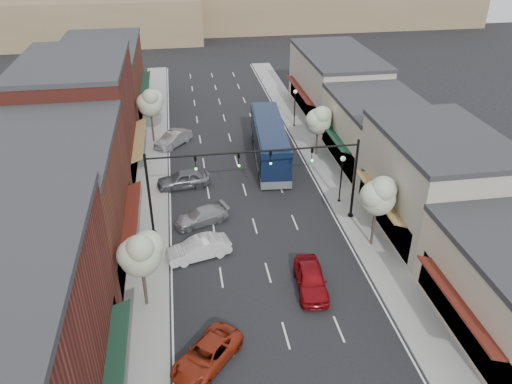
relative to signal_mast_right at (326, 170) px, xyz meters
name	(u,v)px	position (x,y,z in m)	size (l,w,h in m)	color
ground	(273,291)	(-5.62, -8.00, -4.62)	(160.00, 160.00, 0.00)	black
sidewalk_left	(152,173)	(-14.02, 10.50, -4.55)	(2.80, 73.00, 0.15)	gray
sidewalk_right	(321,161)	(2.78, 10.50, -4.55)	(2.80, 73.00, 0.15)	gray
curb_left	(166,172)	(-12.62, 10.50, -4.55)	(0.25, 73.00, 0.17)	gray
curb_right	(307,162)	(1.38, 10.50, -4.55)	(0.25, 73.00, 0.17)	gray
bldg_left_midnear	(55,203)	(-19.85, -2.00, 0.03)	(10.14, 14.10, 9.40)	brown
bldg_left_midfar	(82,119)	(-19.86, 12.00, 0.78)	(10.14, 14.10, 10.90)	maroon
bldg_left_far	(102,80)	(-19.84, 28.00, -0.46)	(10.14, 18.10, 8.40)	brown
bldg_right_midnear	(434,182)	(8.10, -2.00, -0.72)	(9.14, 12.10, 7.90)	#A39C8B
bldg_right_midfar	(376,131)	(8.08, 10.00, -1.46)	(9.14, 12.10, 6.40)	#B4A48F
bldg_right_far	(335,83)	(8.09, 24.00, -0.96)	(9.14, 16.10, 7.40)	#A39C8B
hill_near	(68,18)	(-30.62, 70.00, -0.62)	(50.00, 20.00, 8.00)	#7A6647
signal_mast_right	(326,170)	(0.00, 0.00, 0.00)	(8.22, 0.46, 7.00)	black
signal_mast_left	(180,181)	(-11.24, 0.00, 0.00)	(8.22, 0.46, 7.00)	black
tree_right_near	(379,195)	(2.73, -4.05, -0.17)	(2.85, 2.65, 5.95)	#47382B
tree_right_far	(319,119)	(2.73, 11.95, -0.63)	(2.85, 2.65, 5.43)	#47382B
tree_left_near	(140,253)	(-13.87, -8.05, -0.40)	(2.85, 2.65, 5.69)	#47382B
tree_left_far	(150,102)	(-13.87, 17.95, -0.02)	(2.85, 2.65, 6.13)	#47382B
lamp_post_near	(342,172)	(2.18, 2.50, -1.62)	(0.44, 0.44, 4.44)	black
lamp_post_far	(295,102)	(2.18, 20.00, -1.62)	(0.44, 0.44, 4.44)	black
coach_bus	(269,141)	(-2.30, 11.70, -2.57)	(3.84, 13.13, 3.95)	black
red_hatchback	(311,279)	(-3.12, -8.10, -3.81)	(1.93, 4.79, 1.63)	maroon
parked_car_a	(207,355)	(-10.43, -13.34, -3.96)	(2.20, 4.76, 1.32)	maroon
parked_car_b	(199,248)	(-10.29, -3.42, -3.86)	(1.62, 4.64, 1.53)	silver
parked_car_c	(201,216)	(-9.82, 1.08, -3.97)	(1.81, 4.46, 1.29)	#97979C
parked_car_d	(183,179)	(-11.04, 7.40, -3.81)	(1.93, 4.79, 1.63)	#55565D
parked_car_e	(173,139)	(-11.81, 16.78, -3.85)	(1.64, 4.71, 1.55)	gray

